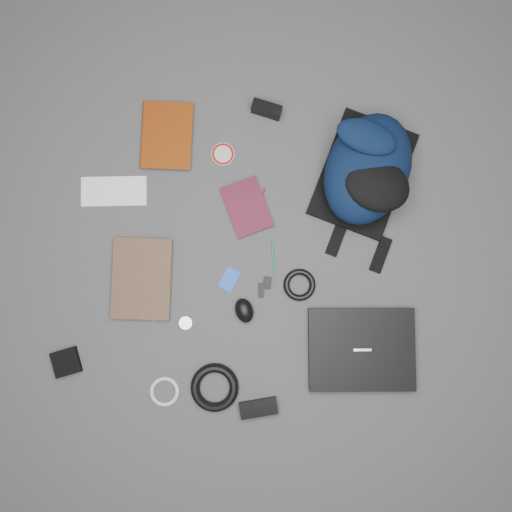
# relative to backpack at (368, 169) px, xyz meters

# --- Properties ---
(ground) EXTENTS (4.00, 4.00, 0.00)m
(ground) POSITION_rel_backpack_xyz_m (-0.35, -0.30, -0.09)
(ground) COLOR #4F4F51
(ground) RESTS_ON ground
(backpack) EXTENTS (0.41, 0.49, 0.18)m
(backpack) POSITION_rel_backpack_xyz_m (0.00, 0.00, 0.00)
(backpack) COLOR black
(backpack) RESTS_ON ground
(laptop) EXTENTS (0.37, 0.30, 0.04)m
(laptop) POSITION_rel_backpack_xyz_m (0.02, -0.60, -0.07)
(laptop) COLOR black
(laptop) RESTS_ON ground
(textbook_red) EXTENTS (0.18, 0.24, 0.03)m
(textbook_red) POSITION_rel_backpack_xyz_m (-0.77, 0.09, -0.08)
(textbook_red) COLOR #722806
(textbook_red) RESTS_ON ground
(comic_book) EXTENTS (0.21, 0.28, 0.02)m
(comic_book) POSITION_rel_backpack_xyz_m (-0.83, -0.41, -0.08)
(comic_book) COLOR #AC6C0C
(comic_book) RESTS_ON ground
(envelope) EXTENTS (0.23, 0.12, 0.00)m
(envelope) POSITION_rel_backpack_xyz_m (-0.85, -0.11, -0.09)
(envelope) COLOR white
(envelope) RESTS_ON ground
(dvd_case) EXTENTS (0.20, 0.22, 0.01)m
(dvd_case) POSITION_rel_backpack_xyz_m (-0.39, -0.14, -0.08)
(dvd_case) COLOR #410C1D
(dvd_case) RESTS_ON ground
(compact_camera) EXTENTS (0.11, 0.06, 0.06)m
(compact_camera) POSITION_rel_backpack_xyz_m (-0.34, 0.20, -0.06)
(compact_camera) COLOR black
(compact_camera) RESTS_ON ground
(sticker_disc) EXTENTS (0.09, 0.09, 0.00)m
(sticker_disc) POSITION_rel_backpack_xyz_m (-0.49, 0.04, -0.09)
(sticker_disc) COLOR silver
(sticker_disc) RESTS_ON ground
(pen_teal) EXTENTS (0.02, 0.12, 0.01)m
(pen_teal) POSITION_rel_backpack_xyz_m (-0.29, -0.30, -0.09)
(pen_teal) COLOR #0C7463
(pen_teal) RESTS_ON ground
(pen_red) EXTENTS (0.05, 0.11, 0.01)m
(pen_red) POSITION_rel_backpack_xyz_m (-0.35, -0.12, -0.09)
(pen_red) COLOR #B40D11
(pen_red) RESTS_ON ground
(id_badge) EXTENTS (0.08, 0.09, 0.00)m
(id_badge) POSITION_rel_backpack_xyz_m (-0.44, -0.39, -0.09)
(id_badge) COLOR blue
(id_badge) RESTS_ON ground
(usb_black) EXTENTS (0.02, 0.05, 0.01)m
(usb_black) POSITION_rel_backpack_xyz_m (-0.32, -0.42, -0.08)
(usb_black) COLOR black
(usb_black) RESTS_ON ground
(key_fob) EXTENTS (0.03, 0.04, 0.01)m
(key_fob) POSITION_rel_backpack_xyz_m (-0.31, -0.39, -0.08)
(key_fob) COLOR black
(key_fob) RESTS_ON ground
(mouse) EXTENTS (0.09, 0.10, 0.04)m
(mouse) POSITION_rel_backpack_xyz_m (-0.38, -0.49, -0.07)
(mouse) COLOR black
(mouse) RESTS_ON ground
(headphone_left) EXTENTS (0.05, 0.05, 0.01)m
(headphone_left) POSITION_rel_backpack_xyz_m (-0.68, -0.52, -0.08)
(headphone_left) COLOR #B7B7B9
(headphone_left) RESTS_ON ground
(headphone_right) EXTENTS (0.06, 0.06, 0.01)m
(headphone_right) POSITION_rel_backpack_xyz_m (-0.57, -0.55, -0.08)
(headphone_right) COLOR #BDBDBF
(headphone_right) RESTS_ON ground
(cable_coil) EXTENTS (0.14, 0.14, 0.02)m
(cable_coil) POSITION_rel_backpack_xyz_m (-0.20, -0.39, -0.08)
(cable_coil) COLOR black
(cable_coil) RESTS_ON ground
(power_brick) EXTENTS (0.13, 0.08, 0.03)m
(power_brick) POSITION_rel_backpack_xyz_m (-0.31, -0.81, -0.07)
(power_brick) COLOR black
(power_brick) RESTS_ON ground
(power_cord_coil) EXTENTS (0.21, 0.21, 0.03)m
(power_cord_coil) POSITION_rel_backpack_xyz_m (-0.46, -0.75, -0.07)
(power_cord_coil) COLOR black
(power_cord_coil) RESTS_ON ground
(pouch) EXTENTS (0.11, 0.11, 0.02)m
(pouch) POSITION_rel_backpack_xyz_m (-0.96, -0.70, -0.08)
(pouch) COLOR black
(pouch) RESTS_ON ground
(white_cable_coil) EXTENTS (0.11, 0.11, 0.01)m
(white_cable_coil) POSITION_rel_backpack_xyz_m (-0.63, -0.78, -0.08)
(white_cable_coil) COLOR silver
(white_cable_coil) RESTS_ON ground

